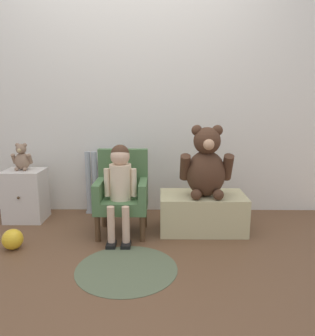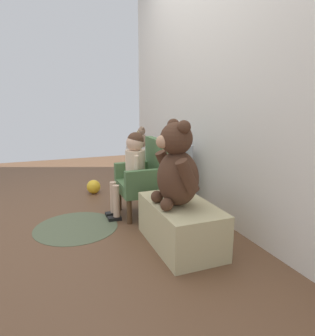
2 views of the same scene
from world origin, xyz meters
TOP-DOWN VIEW (x-y plane):
  - ground_plane at (0.00, 0.00)m, footprint 6.00×6.00m
  - back_wall at (0.00, 1.15)m, footprint 3.80×0.05m
  - radiator at (-0.23, 1.03)m, footprint 0.43×0.05m
  - small_dresser at (-0.95, 0.84)m, footprint 0.34×0.30m
  - child_armchair at (-0.04, 0.58)m, footprint 0.41×0.36m
  - child_figure at (-0.04, 0.47)m, footprint 0.25×0.35m
  - low_bench at (0.62, 0.62)m, footprint 0.70×0.39m
  - large_teddy_bear at (0.63, 0.58)m, footprint 0.42×0.29m
  - small_teddy_bear at (-0.96, 0.86)m, footprint 0.18×0.12m
  - floor_rug at (0.05, -0.04)m, footprint 0.67×0.67m
  - toy_ball at (-0.82, 0.25)m, footprint 0.15×0.15m

SIDE VIEW (x-z plane):
  - ground_plane at x=0.00m, z-range 0.00..0.00m
  - floor_rug at x=0.05m, z-range 0.00..0.01m
  - toy_ball at x=-0.82m, z-range 0.00..0.15m
  - low_bench at x=0.62m, z-range 0.00..0.31m
  - small_dresser at x=-0.95m, z-range 0.00..0.46m
  - radiator at x=-0.23m, z-range 0.00..0.60m
  - child_armchair at x=-0.04m, z-range 0.00..0.68m
  - child_figure at x=-0.04m, z-range 0.11..0.86m
  - large_teddy_bear at x=0.63m, z-range 0.28..0.85m
  - small_teddy_bear at x=-0.96m, z-range 0.45..0.69m
  - back_wall at x=0.00m, z-range 0.00..2.40m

